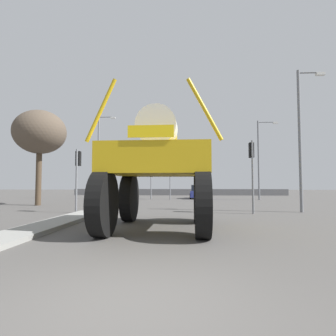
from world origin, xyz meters
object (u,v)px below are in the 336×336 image
Objects in this scene: sedan_ahead at (199,192)px; bare_tree_left at (40,133)px; streetlight_far_left at (100,153)px; streetlight_far_right at (260,155)px; traffic_signal_near_left at (78,166)px; traffic_signal_far_left at (170,176)px; oversize_sprayer at (159,169)px; streetlight_near_right at (302,133)px; traffic_signal_far_right at (151,177)px; traffic_signal_near_right at (252,160)px.

bare_tree_left is at bearing 135.19° from sedan_ahead.
streetlight_far_left reaches higher than streetlight_far_right.
traffic_signal_far_left is at bearing 71.88° from traffic_signal_near_left.
oversize_sprayer is 7.59m from traffic_signal_near_left.
streetlight_far_left is at bearing 100.80° from sedan_ahead.
traffic_signal_near_left is at bearing -176.05° from streetlight_near_right.
traffic_signal_far_right is 16.86m from streetlight_near_right.
sedan_ahead is 0.52× the size of streetlight_far_right.
traffic_signal_far_left is 2.02m from traffic_signal_far_right.
traffic_signal_far_left is 15.69m from streetlight_near_right.
traffic_signal_far_left reaches higher than traffic_signal_far_right.
streetlight_near_right is at bearing -94.39° from streetlight_far_right.
sedan_ahead is 1.23× the size of traffic_signal_far_left.
streetlight_near_right is at bearing 16.20° from traffic_signal_near_right.
traffic_signal_near_left is 15.30m from streetlight_far_left.
sedan_ahead is 5.71m from traffic_signal_far_right.
traffic_signal_far_right is at bearing 49.71° from bare_tree_left.
oversize_sprayer is 1.61× the size of traffic_signal_near_left.
oversize_sprayer is at bearing 178.10° from sedan_ahead.
streetlight_far_right is at bearing 73.47° from traffic_signal_near_right.
streetlight_far_left reaches higher than streetlight_near_right.
sedan_ahead is at bearing 30.93° from traffic_signal_far_left.
traffic_signal_far_right is (-5.13, -1.87, 1.69)m from sedan_ahead.
traffic_signal_near_right is at bearing -69.52° from traffic_signal_far_left.
streetlight_near_right is (5.22, -15.00, 3.86)m from sedan_ahead.
traffic_signal_near_left is 13.10m from streetlight_near_right.
streetlight_near_right reaches higher than sedan_ahead.
streetlight_far_right is at bearing 24.59° from bare_tree_left.
bare_tree_left reaches higher than traffic_signal_far_left.
traffic_signal_far_left is 0.42× the size of streetlight_far_right.
traffic_signal_near_right is 15.81m from traffic_signal_far_right.
sedan_ahead is at bearing 5.98° from streetlight_far_left.
oversize_sprayer is 19.56m from traffic_signal_far_left.
oversize_sprayer is 0.70× the size of streetlight_near_right.
traffic_signal_near_right is 0.44× the size of streetlight_far_left.
traffic_signal_near_right is 0.48× the size of streetlight_near_right.
traffic_signal_far_left is at bearing 178.28° from streetlight_far_right.
streetlight_far_right is (13.91, 13.75, 1.94)m from traffic_signal_near_left.
oversize_sprayer is 7.25m from traffic_signal_near_right.
streetlight_near_right is (8.33, -13.13, 2.07)m from traffic_signal_far_left.
sedan_ahead is 16.19m from traffic_signal_near_right.
traffic_signal_far_left is at bearing -0.07° from traffic_signal_far_right.
streetlight_far_right is at bearing 85.61° from streetlight_near_right.
oversize_sprayer is at bearing -140.34° from streetlight_near_right.
traffic_signal_far_right is 6.45m from streetlight_far_left.
streetlight_far_right is at bearing -23.02° from oversize_sprayer.
streetlight_far_left is 1.12× the size of streetlight_far_right.
streetlight_far_right is at bearing -1.42° from traffic_signal_far_right.
sedan_ahead is 0.46× the size of streetlight_far_left.
oversize_sprayer is 0.80× the size of bare_tree_left.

